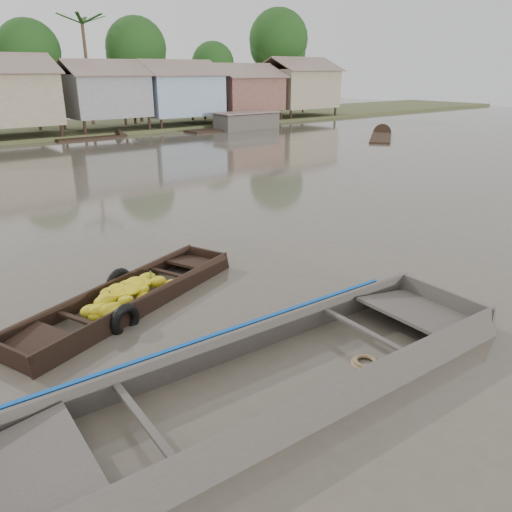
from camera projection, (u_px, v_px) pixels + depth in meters
ground at (249, 310)px, 9.60m from camera, size 120.00×120.00×0.00m
banana_boat at (126, 299)px, 9.73m from camera, size 5.37×3.06×0.74m
viewer_boat at (271, 384)px, 7.21m from camera, size 8.33×2.52×0.66m
distant_boats at (175, 133)px, 34.44m from camera, size 46.73×14.88×1.38m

